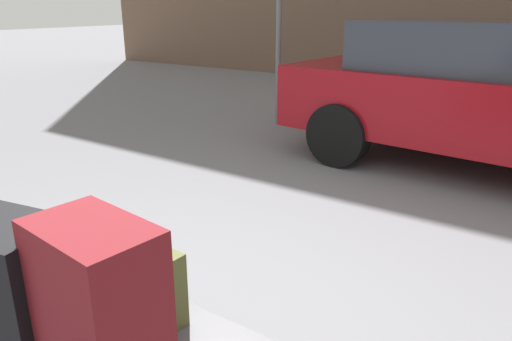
% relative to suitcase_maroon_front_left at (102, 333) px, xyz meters
% --- Properties ---
extents(suitcase_maroon_front_left, '(0.40, 0.28, 0.68)m').
position_rel_suitcase_maroon_front_left_xyz_m(suitcase_maroon_front_left, '(0.00, 0.00, 0.00)').
color(suitcase_maroon_front_left, maroon).
rests_on(suitcase_maroon_front_left, luggage_cart).
extents(duffel_bag_olive_rear_left, '(0.69, 0.35, 0.32)m').
position_rel_suitcase_maroon_front_left_xyz_m(duffel_bag_olive_rear_left, '(-0.49, 0.36, -0.18)').
color(duffel_bag_olive_rear_left, '#4C5128').
rests_on(duffel_bag_olive_rear_left, luggage_cart).
extents(suitcase_black_stacked_top, '(0.46, 0.34, 0.59)m').
position_rel_suitcase_maroon_front_left_xyz_m(suitcase_black_stacked_top, '(-0.41, -0.04, -0.04)').
color(suitcase_black_stacked_top, black).
rests_on(suitcase_black_stacked_top, luggage_cart).
extents(no_parking_sign, '(0.50, 0.09, 2.22)m').
position_rel_suitcase_maroon_front_left_xyz_m(no_parking_sign, '(-2.42, 4.87, 0.71)').
color(no_parking_sign, slate).
rests_on(no_parking_sign, ground_plane).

